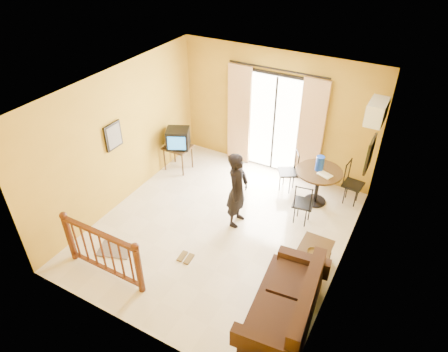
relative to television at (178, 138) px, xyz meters
The scene contains 19 objects.
ground 2.46m from the television, 36.39° to the right, with size 5.00×5.00×0.00m, color beige.
room_shell 2.48m from the television, 36.39° to the right, with size 5.00×5.00×5.00m.
balcony_door 2.18m from the television, 29.47° to the left, with size 2.25×0.14×2.46m.
tv_table 0.30m from the television, behind, with size 0.60×0.50×0.60m.
television is the anchor object (origin of this frame).
picture_left 1.77m from the television, 102.45° to the right, with size 0.05×0.42×0.52m.
dining_table 3.21m from the television, ahead, with size 0.93×0.93×0.78m.
water_jug 3.19m from the television, ahead, with size 0.17×0.17×0.31m, color #1235AD.
serving_tray 3.33m from the television, ahead, with size 0.28×0.18×0.02m, color white.
dining_chairs 3.27m from the television, ahead, with size 1.84×1.53×0.95m.
air_conditioner 4.22m from the television, ahead, with size 0.31×0.60×0.40m.
botanical_print 4.17m from the television, ahead, with size 0.05×0.50×0.60m.
coffee_table 4.07m from the television, 22.76° to the right, with size 0.52×0.94×0.42m.
bowl 4.05m from the television, 22.84° to the right, with size 0.18×0.18×0.06m, color brown.
sofa 4.61m from the television, 35.71° to the right, with size 1.01×1.89×0.87m.
standing_person 2.29m from the television, 26.91° to the right, with size 0.57×0.37×1.55m, color black.
stair_balustrade 3.36m from the television, 77.64° to the right, with size 1.63×0.13×1.04m.
doormat 2.95m from the television, 80.48° to the right, with size 0.60×0.40×0.02m, color #62564E.
sandals 3.01m from the television, 54.12° to the right, with size 0.26×0.26×0.03m.
Camera 1 is at (2.84, -5.03, 5.22)m, focal length 32.00 mm.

